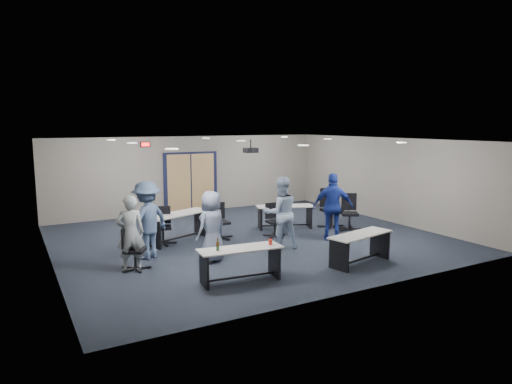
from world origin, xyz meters
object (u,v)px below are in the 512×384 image
table_front_right (360,243)px  chair_loose_right (350,212)px  table_front_left (240,258)px  person_navy (333,207)px  chair_back_d (332,209)px  person_back (147,220)px  chair_back_a (163,226)px  chair_back_b (221,221)px  chair_back_c (275,220)px  person_plaid (212,226)px  table_back_left (179,222)px  person_gray (130,233)px  table_back_right (285,213)px  person_lightblue (281,213)px  chair_loose_left (135,249)px

table_front_right → chair_loose_right: bearing=41.9°
table_front_left → person_navy: person_navy is taller
chair_back_d → person_back: 5.76m
chair_back_a → chair_back_d: bearing=10.4°
chair_back_b → chair_back_c: bearing=-19.9°
person_plaid → table_back_left: bearing=-108.7°
chair_loose_right → person_gray: bearing=-143.0°
table_back_right → chair_back_c: size_ratio=1.92×
person_lightblue → person_gray: bearing=12.3°
chair_back_b → person_plaid: (-1.05, -1.81, 0.33)m
chair_loose_left → person_gray: (-0.08, 0.02, 0.35)m
chair_back_d → person_gray: person_gray is taller
table_back_right → person_back: size_ratio=0.98×
chair_back_c → person_plaid: person_plaid is taller
person_back → person_lightblue: bearing=139.8°
table_back_left → chair_loose_left: 2.48m
person_gray → table_back_right: bearing=-151.9°
person_gray → person_plaid: bearing=-179.2°
chair_back_a → person_lightblue: (2.50, -1.80, 0.42)m
table_back_left → person_lightblue: person_lightblue is taller
chair_back_b → person_plaid: person_plaid is taller
table_front_left → chair_loose_left: (-1.67, 1.75, -0.01)m
person_plaid → person_navy: size_ratio=0.90×
table_back_left → person_lightblue: (2.04, -1.89, 0.39)m
chair_back_a → table_front_left: bearing=-64.5°
chair_back_b → chair_back_d: bearing=-5.8°
chair_back_a → person_plaid: bearing=-57.7°
person_lightblue → person_back: bearing=-0.2°
table_front_left → person_navy: (3.69, 1.73, 0.44)m
chair_back_a → chair_back_b: chair_back_a is taller
table_back_right → chair_loose_right: 1.93m
chair_back_b → person_navy: bearing=-29.9°
table_front_right → chair_back_c: 3.06m
chair_back_a → person_navy: bearing=-5.5°
table_back_right → person_gray: person_gray is taller
person_plaid → table_back_right: bearing=-168.5°
chair_loose_right → person_plaid: (-4.82, -0.89, 0.28)m
person_lightblue → table_front_left: bearing=53.3°
table_front_right → person_plaid: 3.39m
table_front_left → person_lightblue: 2.68m
chair_back_a → chair_loose_left: chair_back_a is taller
chair_back_d → person_back: (-5.74, -0.41, 0.31)m
person_navy → person_back: (-4.87, 0.73, 0.00)m
chair_loose_right → person_navy: (-1.17, -0.67, 0.38)m
table_front_right → person_plaid: person_plaid is taller
table_front_left → table_front_right: bearing=0.8°
person_back → person_navy: bearing=144.5°
table_back_left → person_back: size_ratio=1.09×
table_front_left → chair_loose_left: size_ratio=1.85×
table_front_right → chair_loose_right: (1.95, 2.66, 0.07)m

